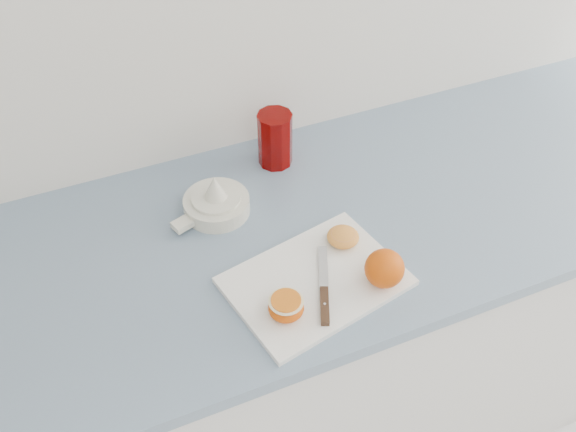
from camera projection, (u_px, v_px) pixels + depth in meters
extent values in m
cube|color=white|center=(284.00, 357.00, 1.62)|extent=(2.22, 0.60, 0.86)
cube|color=gray|center=(283.00, 233.00, 1.31)|extent=(2.28, 0.64, 0.03)
cube|color=white|center=(315.00, 281.00, 1.19)|extent=(0.35, 0.28, 0.01)
sphere|color=orange|center=(384.00, 268.00, 1.16)|extent=(0.07, 0.07, 0.07)
ellipsoid|color=orange|center=(286.00, 308.00, 1.12)|extent=(0.06, 0.06, 0.03)
cylinder|color=#FFF3BB|center=(286.00, 301.00, 1.10)|extent=(0.06, 0.06, 0.00)
cylinder|color=orange|center=(286.00, 300.00, 1.10)|extent=(0.05, 0.05, 0.00)
ellipsoid|color=orange|center=(343.00, 237.00, 1.25)|extent=(0.06, 0.06, 0.03)
cylinder|color=#E98848|center=(343.00, 234.00, 1.24)|extent=(0.05, 0.05, 0.00)
cube|color=#402C19|center=(325.00, 306.00, 1.13)|extent=(0.05, 0.08, 0.01)
cube|color=#B7B7BC|center=(323.00, 267.00, 1.20)|extent=(0.06, 0.10, 0.00)
cylinder|color=#B7B7BC|center=(325.00, 306.00, 1.13)|extent=(0.00, 0.00, 0.01)
cylinder|color=white|center=(217.00, 205.00, 1.32)|extent=(0.14, 0.14, 0.03)
cylinder|color=white|center=(216.00, 198.00, 1.31)|extent=(0.10, 0.10, 0.01)
cone|color=white|center=(215.00, 187.00, 1.29)|extent=(0.05, 0.05, 0.05)
cube|color=white|center=(183.00, 224.00, 1.28)|extent=(0.05, 0.04, 0.01)
ellipsoid|color=#D85800|center=(222.00, 195.00, 1.31)|extent=(0.01, 0.01, 0.00)
ellipsoid|color=#D85800|center=(207.00, 196.00, 1.30)|extent=(0.01, 0.01, 0.00)
ellipsoid|color=#D85800|center=(219.00, 200.00, 1.30)|extent=(0.01, 0.01, 0.00)
ellipsoid|color=#D85800|center=(220.00, 190.00, 1.32)|extent=(0.01, 0.01, 0.00)
cylinder|color=#630100|center=(275.00, 140.00, 1.41)|extent=(0.08, 0.08, 0.12)
cylinder|color=orange|center=(275.00, 157.00, 1.44)|extent=(0.06, 0.06, 0.02)
cylinder|color=#630100|center=(275.00, 116.00, 1.36)|extent=(0.08, 0.08, 0.00)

